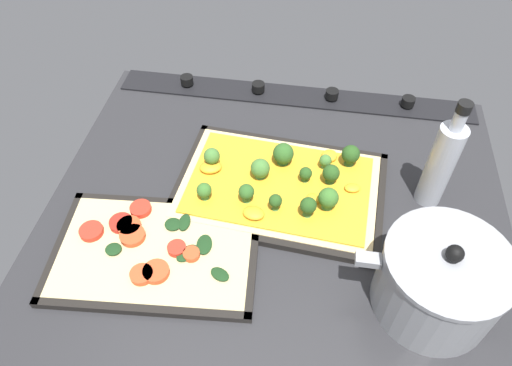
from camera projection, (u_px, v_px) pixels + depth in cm
name	position (u px, v px, depth cm)	size (l,w,h in cm)	color
ground_plane	(275.00, 216.00, 84.23)	(80.32, 71.39, 3.00)	#28282B
stove_control_panel	(295.00, 95.00, 103.78)	(77.11, 7.00, 2.60)	black
baking_tray_front	(280.00, 189.00, 85.90)	(38.80, 27.73, 1.30)	black
broccoli_pizza	(282.00, 183.00, 84.81)	(36.23, 25.16, 5.68)	#D3B77F
baking_tray_back	(156.00, 253.00, 76.89)	(34.57, 24.22, 1.30)	black
veggie_pizza_back	(153.00, 249.00, 76.50)	(31.99, 21.63, 1.90)	tan
cooking_pot	(439.00, 281.00, 67.07)	(24.54, 17.68, 14.31)	gray
oil_bottle	(441.00, 163.00, 78.37)	(4.52, 4.52, 21.55)	#B7BCC6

